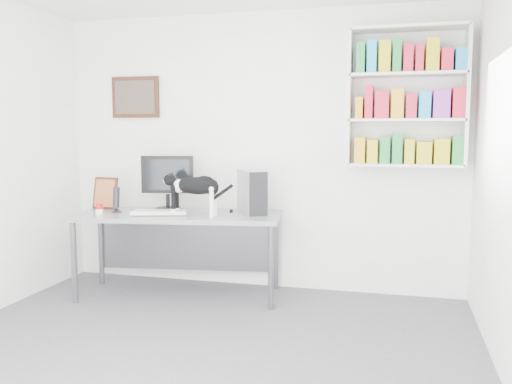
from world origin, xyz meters
TOP-DOWN VIEW (x-y plane):
  - room at (0.00, 0.00)m, footprint 4.01×4.01m
  - bookshelf at (1.40, 1.85)m, footprint 1.03×0.28m
  - wall_art at (-1.30, 1.97)m, footprint 0.52×0.04m
  - desk at (-0.63, 1.47)m, footprint 1.98×1.01m
  - monitor at (-0.82, 1.66)m, footprint 0.54×0.34m
  - keyboard at (-0.77, 1.35)m, footprint 0.54×0.32m
  - pc_tower at (0.04, 1.62)m, footprint 0.37×0.44m
  - speaker at (-1.22, 1.37)m, footprint 0.12×0.12m
  - leaning_print at (-1.45, 1.57)m, footprint 0.27×0.13m
  - soup_can at (-1.31, 1.21)m, footprint 0.08×0.08m
  - cat at (-0.42, 1.35)m, footprint 0.61×0.19m

SIDE VIEW (x-z plane):
  - desk at x=-0.63m, z-range 0.00..0.79m
  - keyboard at x=-0.77m, z-range 0.79..0.83m
  - soup_can at x=-1.31m, z-range 0.79..0.89m
  - speaker at x=-1.22m, z-range 0.79..1.04m
  - leaning_print at x=-1.45m, z-range 0.79..1.11m
  - cat at x=-0.42m, z-range 0.79..1.16m
  - pc_tower at x=0.04m, z-range 0.79..1.20m
  - monitor at x=-0.82m, z-range 0.79..1.33m
  - room at x=0.00m, z-range 0.00..2.70m
  - bookshelf at x=1.40m, z-range 1.23..2.47m
  - wall_art at x=-1.30m, z-range 1.69..2.11m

